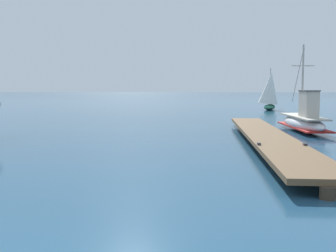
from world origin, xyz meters
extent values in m
cube|color=brown|center=(6.42, 15.23, 0.37)|extent=(2.02, 18.41, 0.16)
cylinder|color=#3D3023|center=(6.31, 6.04, 0.15)|extent=(0.36, 0.36, 0.29)
cylinder|color=#3D3023|center=(6.37, 10.63, 0.15)|extent=(0.36, 0.36, 0.29)
cylinder|color=#3D3023|center=(6.42, 15.23, 0.15)|extent=(0.36, 0.36, 0.29)
cylinder|color=#3D3023|center=(6.48, 19.83, 0.15)|extent=(0.36, 0.36, 0.29)
cylinder|color=#3D3023|center=(6.53, 24.43, 0.15)|extent=(0.36, 0.36, 0.29)
cube|color=#333338|center=(5.58, 11.56, 0.49)|extent=(0.12, 0.20, 0.08)
cube|color=#333338|center=(7.18, 11.54, 0.49)|extent=(0.12, 0.20, 0.08)
ellipsoid|color=silver|center=(9.37, 20.83, 0.43)|extent=(1.68, 6.45, 0.87)
cube|color=#B2AD9E|center=(9.37, 20.83, 0.83)|extent=(1.49, 5.81, 0.08)
cube|color=#B21E19|center=(9.37, 20.83, 0.24)|extent=(1.69, 6.33, 0.08)
cube|color=#B7B2A8|center=(9.41, 19.87, 1.56)|extent=(0.75, 1.53, 1.40)
cube|color=#3D3D42|center=(9.41, 19.87, 2.29)|extent=(0.81, 1.65, 0.06)
cylinder|color=#B2ADA3|center=(9.36, 21.15, 2.88)|extent=(0.11, 0.11, 4.02)
cylinder|color=#B2ADA3|center=(9.36, 21.15, 3.70)|extent=(1.28, 0.11, 0.06)
cylinder|color=#333338|center=(9.32, 22.24, 3.08)|extent=(0.11, 2.10, 2.98)
ellipsoid|color=#337556|center=(11.27, 43.28, 0.30)|extent=(2.25, 4.34, 0.60)
cylinder|color=#B2ADA3|center=(11.29, 43.37, 2.56)|extent=(0.08, 0.08, 3.93)
cone|color=silver|center=(11.20, 43.04, 2.37)|extent=(2.93, 2.71, 3.54)
camera|label=1|loc=(3.41, -3.37, 2.50)|focal=44.86mm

